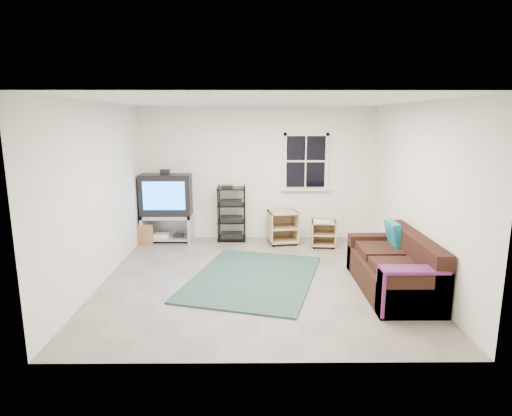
{
  "coord_description": "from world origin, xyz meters",
  "views": [
    {
      "loc": [
        -0.09,
        -6.11,
        2.35
      ],
      "look_at": [
        -0.04,
        0.4,
        1.0
      ],
      "focal_mm": 30.0,
      "sensor_mm": 36.0,
      "label": 1
    }
  ],
  "objects_px": {
    "tv_unit": "(166,202)",
    "sofa": "(395,269)",
    "av_rack": "(232,217)",
    "side_table_left": "(282,226)",
    "side_table_right": "(323,231)"
  },
  "relations": [
    {
      "from": "side_table_left",
      "to": "side_table_right",
      "type": "distance_m",
      "value": 0.8
    },
    {
      "from": "tv_unit",
      "to": "side_table_left",
      "type": "xyz_separation_m",
      "value": [
        2.25,
        -0.12,
        -0.44
      ]
    },
    {
      "from": "side_table_right",
      "to": "side_table_left",
      "type": "bearing_deg",
      "value": 162.43
    },
    {
      "from": "side_table_left",
      "to": "side_table_right",
      "type": "height_order",
      "value": "side_table_left"
    },
    {
      "from": "av_rack",
      "to": "side_table_left",
      "type": "distance_m",
      "value": 1.01
    },
    {
      "from": "tv_unit",
      "to": "sofa",
      "type": "relative_size",
      "value": 0.75
    },
    {
      "from": "tv_unit",
      "to": "side_table_right",
      "type": "relative_size",
      "value": 2.78
    },
    {
      "from": "tv_unit",
      "to": "av_rack",
      "type": "distance_m",
      "value": 1.3
    },
    {
      "from": "av_rack",
      "to": "tv_unit",
      "type": "bearing_deg",
      "value": -177.96
    },
    {
      "from": "av_rack",
      "to": "side_table_left",
      "type": "bearing_deg",
      "value": -9.66
    },
    {
      "from": "sofa",
      "to": "av_rack",
      "type": "bearing_deg",
      "value": 133.11
    },
    {
      "from": "side_table_right",
      "to": "tv_unit",
      "type": "bearing_deg",
      "value": 173.11
    },
    {
      "from": "av_rack",
      "to": "sofa",
      "type": "height_order",
      "value": "av_rack"
    },
    {
      "from": "tv_unit",
      "to": "sofa",
      "type": "distance_m",
      "value": 4.46
    },
    {
      "from": "side_table_right",
      "to": "sofa",
      "type": "distance_m",
      "value": 2.25
    }
  ]
}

